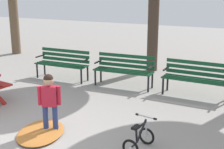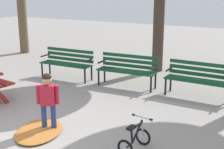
% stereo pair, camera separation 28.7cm
% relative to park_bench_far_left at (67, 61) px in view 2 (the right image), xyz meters
% --- Properties ---
extents(ground, '(36.00, 36.00, 0.00)m').
position_rel_park_bench_far_left_xyz_m(ground, '(1.47, -3.67, -0.51)').
color(ground, gray).
extents(park_bench_far_left, '(1.61, 0.49, 0.85)m').
position_rel_park_bench_far_left_xyz_m(park_bench_far_left, '(0.00, 0.00, 0.00)').
color(park_bench_far_left, '#144728').
rests_on(park_bench_far_left, ground).
extents(park_bench_left, '(1.62, 0.54, 0.85)m').
position_rel_park_bench_far_left_xyz_m(park_bench_left, '(1.90, 0.12, 0.00)').
color(park_bench_left, '#144728').
rests_on(park_bench_left, ground).
extents(park_bench_right, '(1.61, 0.50, 0.85)m').
position_rel_park_bench_far_left_xyz_m(park_bench_right, '(3.80, 0.13, 0.00)').
color(park_bench_right, '#144728').
rests_on(park_bench_right, ground).
extents(child_standing, '(0.38, 0.27, 1.11)m').
position_rel_park_bench_far_left_xyz_m(child_standing, '(1.82, -3.08, 0.14)').
color(child_standing, navy).
rests_on(child_standing, ground).
extents(kids_bicycle, '(0.43, 0.60, 0.54)m').
position_rel_park_bench_far_left_xyz_m(kids_bicycle, '(3.55, -3.04, -0.31)').
color(kids_bicycle, black).
rests_on(kids_bicycle, ground).
extents(leaf_pile, '(1.16, 1.37, 0.07)m').
position_rel_park_bench_far_left_xyz_m(leaf_pile, '(1.72, -3.25, -0.48)').
color(leaf_pile, '#B26B2D').
rests_on(leaf_pile, ground).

